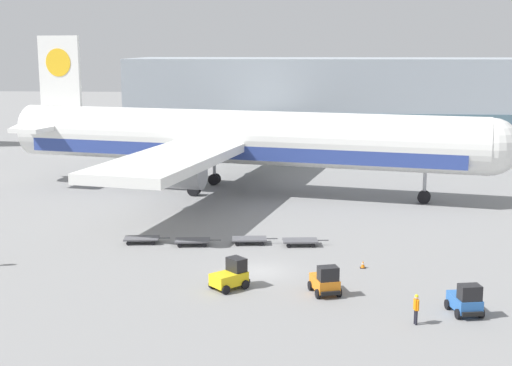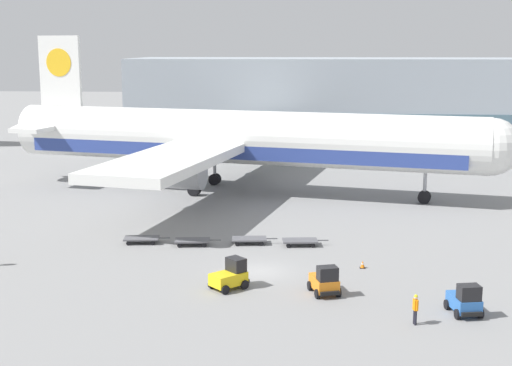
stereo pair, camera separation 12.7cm
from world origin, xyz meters
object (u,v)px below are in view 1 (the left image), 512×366
baggage_tug_far (231,276)px  baggage_dolly_lead (142,239)px  baggage_tug_mid (466,300)px  ground_crew_far (416,307)px  baggage_dolly_third (250,239)px  baggage_dolly_trail (300,241)px  baggage_tug_foreground (326,281)px  traffic_cone_near (363,264)px  airplane_main (233,139)px  baggage_dolly_second (193,241)px

baggage_tug_far → baggage_dolly_lead: baggage_tug_far is taller
baggage_tug_mid → ground_crew_far: size_ratio=1.47×
baggage_tug_mid → baggage_dolly_third: bearing=-147.0°
baggage_dolly_third → baggage_dolly_trail: bearing=-9.4°
baggage_tug_foreground → baggage_dolly_lead: baggage_tug_foreground is taller
baggage_dolly_lead → baggage_dolly_trail: (12.90, 0.24, 0.00)m
traffic_cone_near → baggage_dolly_trail: bearing=129.4°
baggage_dolly_third → ground_crew_far: (10.97, -16.30, 0.69)m
airplane_main → baggage_dolly_second: 22.41m
baggage_tug_far → baggage_dolly_lead: (-8.44, 10.40, -0.49)m
baggage_tug_foreground → baggage_dolly_lead: (-14.66, 11.11, -0.49)m
baggage_tug_foreground → traffic_cone_near: (2.83, 5.76, -0.60)m
airplane_main → ground_crew_far: airplane_main is taller
baggage_dolly_second → ground_crew_far: bearing=-51.4°
baggage_dolly_lead → baggage_tug_far: bearing=-57.4°
baggage_dolly_third → ground_crew_far: size_ratio=2.08×
baggage_dolly_second → baggage_dolly_third: (4.54, 0.79, 0.00)m
baggage_tug_foreground → baggage_dolly_third: baggage_tug_foreground is taller
baggage_dolly_lead → baggage_dolly_second: bearing=-10.9°
baggage_tug_far → airplane_main: bearing=51.9°
baggage_tug_mid → ground_crew_far: baggage_tug_mid is taller
ground_crew_far → traffic_cone_near: size_ratio=3.21×
baggage_tug_far → baggage_dolly_second: baggage_tug_far is taller
airplane_main → baggage_tug_far: bearing=-71.8°
baggage_dolly_lead → traffic_cone_near: (17.49, -5.35, -0.11)m
baggage_dolly_third → traffic_cone_near: traffic_cone_near is taller
airplane_main → baggage_tug_mid: airplane_main is taller
airplane_main → baggage_dolly_third: airplane_main is taller
airplane_main → baggage_tug_foreground: 34.19m
baggage_tug_mid → ground_crew_far: 3.67m
baggage_tug_far → baggage_dolly_trail: 11.55m
airplane_main → baggage_tug_far: size_ratio=20.88×
baggage_dolly_second → airplane_main: bearing=80.9°
baggage_tug_mid → traffic_cone_near: baggage_tug_mid is taller
baggage_dolly_third → baggage_dolly_trail: (4.13, -0.22, 0.00)m
airplane_main → baggage_tug_mid: size_ratio=21.45×
baggage_dolly_second → baggage_dolly_trail: bearing=-2.6°
baggage_dolly_lead → ground_crew_far: size_ratio=2.08×
airplane_main → baggage_dolly_third: 21.91m
airplane_main → baggage_tug_foreground: size_ratio=20.90×
airplane_main → baggage_dolly_lead: 22.68m
baggage_tug_far → baggage_dolly_lead: 13.40m
baggage_tug_foreground → baggage_dolly_lead: 18.40m
airplane_main → baggage_dolly_second: size_ratio=15.23×
airplane_main → baggage_tug_foreground: (9.42, -32.49, -4.96)m
baggage_tug_far → baggage_dolly_third: bearing=44.3°
baggage_dolly_second → traffic_cone_near: (13.26, -5.01, -0.11)m
baggage_dolly_lead → baggage_dolly_third: size_ratio=1.00×
baggage_dolly_lead → baggage_tug_foreground: bearing=-43.6°
baggage_dolly_second → baggage_dolly_trail: 8.69m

